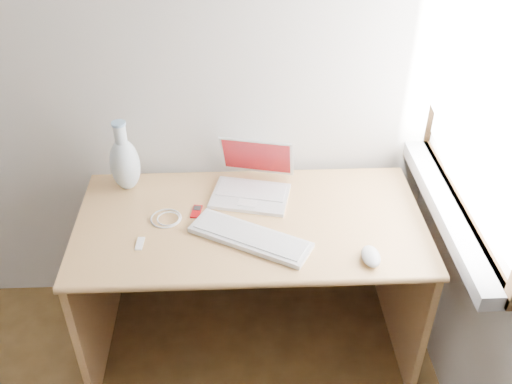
{
  "coord_description": "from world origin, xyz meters",
  "views": [
    {
      "loc": [
        0.9,
        -0.37,
        2.1
      ],
      "look_at": [
        0.97,
        1.35,
        0.86
      ],
      "focal_mm": 40.0,
      "sensor_mm": 36.0,
      "label": 1
    }
  ],
  "objects_px": {
    "vase": "(125,163)",
    "desk": "(250,246)",
    "external_keyboard": "(250,237)",
    "laptop": "(250,182)"
  },
  "relations": [
    {
      "from": "desk",
      "to": "external_keyboard",
      "type": "distance_m",
      "value": 0.29
    },
    {
      "from": "vase",
      "to": "desk",
      "type": "bearing_deg",
      "value": -17.15
    },
    {
      "from": "external_keyboard",
      "to": "vase",
      "type": "bearing_deg",
      "value": 174.08
    },
    {
      "from": "vase",
      "to": "laptop",
      "type": "bearing_deg",
      "value": -5.44
    },
    {
      "from": "desk",
      "to": "laptop",
      "type": "relative_size",
      "value": 3.9
    },
    {
      "from": "laptop",
      "to": "external_keyboard",
      "type": "bearing_deg",
      "value": -78.38
    },
    {
      "from": "laptop",
      "to": "vase",
      "type": "height_order",
      "value": "vase"
    },
    {
      "from": "external_keyboard",
      "to": "laptop",
      "type": "bearing_deg",
      "value": 117.7
    },
    {
      "from": "desk",
      "to": "vase",
      "type": "bearing_deg",
      "value": 162.85
    },
    {
      "from": "laptop",
      "to": "vase",
      "type": "bearing_deg",
      "value": -172.11
    }
  ]
}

